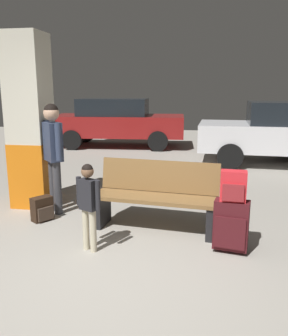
% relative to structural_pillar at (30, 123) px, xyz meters
% --- Properties ---
extents(ground_plane, '(18.00, 18.00, 0.10)m').
position_rel_structural_pillar_xyz_m(ground_plane, '(1.71, 1.85, -1.35)').
color(ground_plane, gray).
extents(structural_pillar, '(0.57, 0.57, 2.63)m').
position_rel_structural_pillar_xyz_m(structural_pillar, '(0.00, 0.00, 0.00)').
color(structural_pillar, orange).
rests_on(structural_pillar, ground_plane).
extents(bench, '(1.65, 0.70, 0.89)m').
position_rel_structural_pillar_xyz_m(bench, '(2.04, -0.70, -0.86)').
color(bench, brown).
rests_on(bench, ground_plane).
extents(suitcase, '(0.41, 0.29, 0.60)m').
position_rel_structural_pillar_xyz_m(suitcase, '(2.96, -1.25, -0.98)').
color(suitcase, '#471419').
rests_on(suitcase, ground_plane).
extents(backpack_bright, '(0.29, 0.21, 0.34)m').
position_rel_structural_pillar_xyz_m(backpack_bright, '(2.96, -1.26, -0.53)').
color(backpack_bright, red).
rests_on(backpack_bright, suitcase).
extents(child, '(0.32, 0.25, 1.01)m').
position_rel_structural_pillar_xyz_m(child, '(1.38, -1.47, -0.68)').
color(child, beige).
rests_on(child, ground_plane).
extents(adult, '(0.41, 0.43, 1.61)m').
position_rel_structural_pillar_xyz_m(adult, '(0.48, -0.30, -0.31)').
color(adult, '#38383D').
rests_on(adult, ground_plane).
extents(backpack_dark_floor, '(0.30, 0.32, 0.34)m').
position_rel_structural_pillar_xyz_m(backpack_dark_floor, '(0.43, -0.67, -1.14)').
color(backpack_dark_floor, black).
rests_on(backpack_dark_floor, ground_plane).
extents(parked_car_near, '(4.18, 1.96, 1.51)m').
position_rel_structural_pillar_xyz_m(parked_car_near, '(4.63, 3.84, -0.50)').
color(parked_car_near, silver).
rests_on(parked_car_near, ground_plane).
extents(parked_car_far, '(4.20, 2.01, 1.51)m').
position_rel_structural_pillar_xyz_m(parked_car_far, '(-0.07, 5.96, -0.50)').
color(parked_car_far, maroon).
rests_on(parked_car_far, ground_plane).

